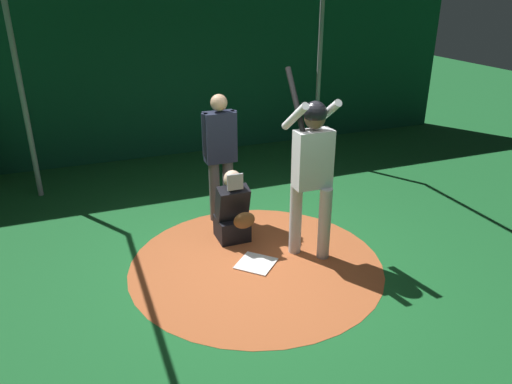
% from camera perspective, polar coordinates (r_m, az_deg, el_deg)
% --- Properties ---
extents(ground_plane, '(27.99, 27.99, 0.00)m').
position_cam_1_polar(ground_plane, '(5.97, -0.00, -8.40)').
color(ground_plane, '#195B28').
extents(dirt_circle, '(3.03, 3.03, 0.01)m').
position_cam_1_polar(dirt_circle, '(5.97, -0.00, -8.37)').
color(dirt_circle, '#AD562D').
rests_on(dirt_circle, ground).
extents(home_plate, '(0.59, 0.59, 0.01)m').
position_cam_1_polar(home_plate, '(5.96, -0.00, -8.30)').
color(home_plate, white).
rests_on(home_plate, dirt_circle).
extents(batter, '(0.68, 0.49, 2.25)m').
position_cam_1_polar(batter, '(5.70, 6.53, 3.26)').
color(batter, '#BCBCC0').
rests_on(batter, ground).
extents(catcher, '(0.58, 0.40, 0.98)m').
position_cam_1_polar(catcher, '(6.33, -2.68, -2.48)').
color(catcher, black).
rests_on(catcher, ground).
extents(umpire, '(0.22, 0.49, 1.79)m').
position_cam_1_polar(umpire, '(6.69, -4.17, 4.75)').
color(umpire, '#4C4C51').
rests_on(umpire, ground).
extents(back_wall, '(0.22, 11.99, 3.58)m').
position_cam_1_polar(back_wall, '(9.48, -10.19, 14.94)').
color(back_wall, '#0F472D').
rests_on(back_wall, ground).
extents(cage_frame, '(6.43, 4.97, 3.05)m').
position_cam_1_polar(cage_frame, '(5.16, -0.00, 12.60)').
color(cage_frame, gray).
rests_on(cage_frame, ground).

